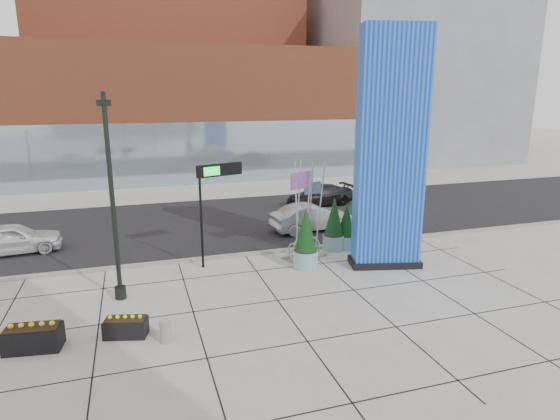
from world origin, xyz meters
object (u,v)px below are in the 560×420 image
object	(u,v)px
overhead_street_sign	(218,180)
car_white_west	(12,239)
concrete_bollard	(166,331)
car_silver_mid	(311,218)
public_art_sculpture	(305,232)
lamp_post	(114,219)
blue_pylon	(390,155)

from	to	relation	value
overhead_street_sign	car_white_west	bearing A→B (deg)	136.00
concrete_bollard	overhead_street_sign	xyz separation A→B (m)	(2.72, 5.83, 3.40)
car_silver_mid	car_white_west	bearing A→B (deg)	81.24
concrete_bollard	car_white_west	world-z (taller)	car_white_west
concrete_bollard	car_white_west	xyz separation A→B (m)	(-6.10, 10.21, 0.37)
car_white_west	concrete_bollard	bearing A→B (deg)	-155.36
public_art_sculpture	overhead_street_sign	size ratio (longest dim) A/B	1.02
lamp_post	car_silver_mid	bearing A→B (deg)	31.50
concrete_bollard	overhead_street_sign	world-z (taller)	overhead_street_sign
lamp_post	public_art_sculpture	size ratio (longest dim) A/B	1.64
lamp_post	car_white_west	bearing A→B (deg)	125.87
blue_pylon	overhead_street_sign	bearing A→B (deg)	176.62
overhead_street_sign	car_silver_mid	size ratio (longest dim) A/B	0.99
overhead_street_sign	car_silver_mid	bearing A→B (deg)	15.75
lamp_post	concrete_bollard	xyz separation A→B (m)	(1.33, -3.61, -2.63)
lamp_post	car_white_west	world-z (taller)	lamp_post
concrete_bollard	public_art_sculpture	bearing A→B (deg)	41.21
car_white_west	lamp_post	bearing A→B (deg)	-150.36
blue_pylon	public_art_sculpture	world-z (taller)	blue_pylon
blue_pylon	car_white_west	size ratio (longest dim) A/B	2.36
car_silver_mid	concrete_bollard	bearing A→B (deg)	132.72
concrete_bollard	overhead_street_sign	bearing A→B (deg)	65.03
lamp_post	concrete_bollard	distance (m)	4.66
blue_pylon	overhead_street_sign	distance (m)	7.14
overhead_street_sign	concrete_bollard	bearing A→B (deg)	-132.57
blue_pylon	lamp_post	size ratio (longest dim) A/B	1.35
blue_pylon	lamp_post	distance (m)	10.95
lamp_post	overhead_street_sign	xyz separation A→B (m)	(4.05, 2.22, 0.77)
concrete_bollard	car_silver_mid	size ratio (longest dim) A/B	0.16
lamp_post	overhead_street_sign	distance (m)	4.68
blue_pylon	concrete_bollard	size ratio (longest dim) A/B	14.28
lamp_post	car_silver_mid	world-z (taller)	lamp_post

